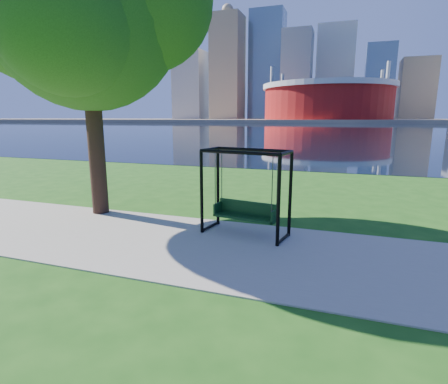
% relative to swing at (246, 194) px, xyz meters
% --- Properties ---
extents(ground, '(900.00, 900.00, 0.00)m').
position_rel_swing_xyz_m(ground, '(-0.60, -0.63, -1.05)').
color(ground, '#1E5114').
rests_on(ground, ground).
extents(path, '(120.00, 4.00, 0.03)m').
position_rel_swing_xyz_m(path, '(-0.60, -1.13, -1.03)').
color(path, '#9E937F').
rests_on(path, ground).
extents(river, '(900.00, 180.00, 0.02)m').
position_rel_swing_xyz_m(river, '(-0.60, 101.37, -1.04)').
color(river, black).
rests_on(river, ground).
extents(far_bank, '(900.00, 228.00, 2.00)m').
position_rel_swing_xyz_m(far_bank, '(-0.60, 305.37, -0.05)').
color(far_bank, '#937F60').
rests_on(far_bank, ground).
extents(stadium, '(83.00, 83.00, 32.00)m').
position_rel_swing_xyz_m(stadium, '(-10.60, 234.37, 13.18)').
color(stadium, maroon).
rests_on(stadium, far_bank).
extents(skyline, '(392.00, 66.00, 96.50)m').
position_rel_swing_xyz_m(skyline, '(-4.87, 318.77, 34.84)').
color(skyline, gray).
rests_on(skyline, far_bank).
extents(swing, '(2.24, 1.25, 2.17)m').
position_rel_swing_xyz_m(swing, '(0.00, 0.00, 0.00)').
color(swing, black).
rests_on(swing, ground).
extents(park_tree, '(6.85, 6.18, 8.50)m').
position_rel_swing_xyz_m(park_tree, '(-4.88, 0.58, 4.86)').
color(park_tree, black).
rests_on(park_tree, ground).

